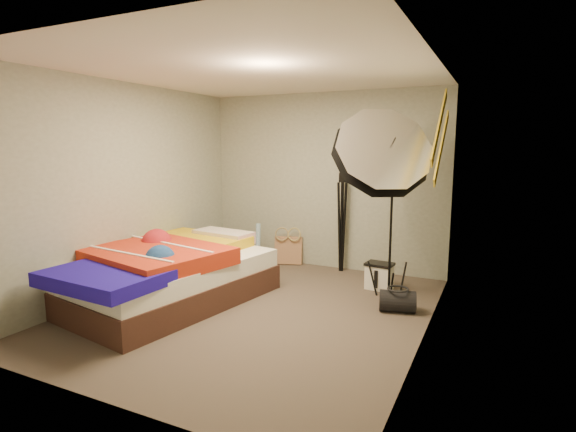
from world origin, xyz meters
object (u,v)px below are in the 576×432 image
Objects in this scene: wrapping_roll at (258,244)px; photo_umbrella at (380,156)px; bed at (166,272)px; camera_tripod at (342,215)px; tote_bag at (289,250)px; camera_case at (379,277)px; duffel_bag at (397,301)px.

photo_umbrella is (1.98, -0.78, 1.33)m from wrapping_roll.
camera_tripod is (1.40, 2.05, 0.46)m from bed.
wrapping_roll is (-0.37, -0.27, 0.11)m from tote_bag.
duffel_bag is (0.37, -0.68, -0.04)m from camera_case.
camera_tripod is (-1.06, 1.26, 0.68)m from duffel_bag.
camera_case is 0.81× the size of duffel_bag.
photo_umbrella is at bearing -50.57° from tote_bag.
camera_case is (1.91, -0.34, -0.16)m from wrapping_roll.
duffel_bag is at bearing -24.09° from wrapping_roll.
duffel_bag is 0.15× the size of bed.
bed is 1.13× the size of photo_umbrella.
wrapping_roll is at bearing 141.93° from duffel_bag.
tote_bag is 0.66× the size of wrapping_roll.
bed is 2.74m from photo_umbrella.
wrapping_roll is 1.94m from camera_case.
duffel_bag is 2.60m from bed.
bed is at bearing -139.00° from camera_case.
bed is at bearing -176.19° from duffel_bag.
photo_umbrella is at bearing -21.47° from wrapping_roll.
wrapping_roll is 2.51m from photo_umbrella.
tote_bag is 1.65m from camera_case.
photo_umbrella is at bearing 25.37° from bed.
photo_umbrella is 1.53m from camera_tripod.
tote_bag is 2.40m from photo_umbrella.
duffel_bag is at bearing -49.76° from camera_tripod.
camera_case is 1.11m from camera_tripod.
duffel_bag is 1.78m from camera_tripod.
camera_tripod is at bearing 55.64° from bed.
photo_umbrella reaches higher than tote_bag.
camera_case is at bearing 104.66° from duffel_bag.
camera_tripod is (1.21, 0.24, 0.48)m from wrapping_roll.
duffel_bag is (1.91, -1.29, -0.09)m from tote_bag.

